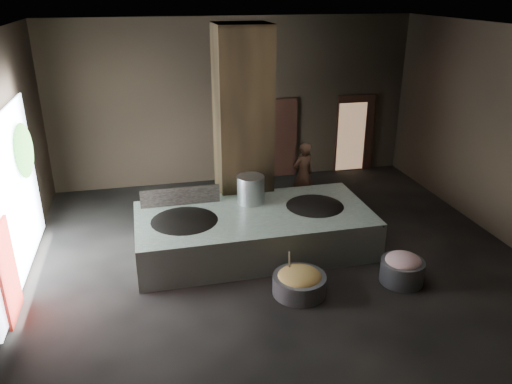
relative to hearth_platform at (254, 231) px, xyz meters
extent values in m
cube|color=black|center=(0.41, -0.28, -0.47)|extent=(10.00, 9.00, 0.10)
cube|color=black|center=(0.41, -0.28, 4.13)|extent=(10.00, 9.00, 0.10)
cube|color=black|center=(0.41, 4.27, 1.83)|extent=(10.00, 0.10, 4.50)
cube|color=black|center=(0.41, -4.83, 1.83)|extent=(10.00, 0.10, 4.50)
cube|color=black|center=(5.46, -0.28, 1.83)|extent=(0.10, 9.00, 4.50)
cube|color=black|center=(0.11, 1.62, 1.83)|extent=(1.20, 1.20, 4.50)
cube|color=#A6B6A4|center=(0.00, 0.00, 0.00)|extent=(4.90, 2.38, 0.85)
cube|color=black|center=(0.00, 0.00, 0.39)|extent=(4.77, 2.29, 0.03)
ellipsoid|color=black|center=(-1.45, -0.05, 0.33)|extent=(1.54, 1.54, 0.42)
cylinder|color=black|center=(-1.45, -0.05, 0.40)|extent=(1.57, 1.57, 0.05)
ellipsoid|color=black|center=(1.35, 0.05, 0.33)|extent=(1.43, 1.43, 0.40)
cylinder|color=black|center=(1.35, 0.05, 0.40)|extent=(1.46, 1.46, 0.05)
cylinder|color=#B0B5B9|center=(0.05, 0.55, 0.71)|extent=(0.59, 0.59, 0.64)
cube|color=black|center=(-1.45, 0.75, 0.61)|extent=(1.70, 0.08, 0.42)
imported|color=#8B5E46|center=(1.72, 2.00, 0.40)|extent=(0.69, 0.55, 1.65)
cylinder|color=slate|center=(0.44, -1.81, -0.24)|extent=(1.05, 1.05, 0.36)
ellipsoid|color=#A1AD53|center=(0.44, -1.81, -0.07)|extent=(0.80, 0.80, 0.25)
cylinder|color=#B0B5B9|center=(0.29, -1.66, 0.13)|extent=(0.16, 0.37, 0.70)
cylinder|color=slate|center=(2.45, -1.88, -0.20)|extent=(0.86, 0.86, 0.45)
ellipsoid|color=#D07D85|center=(2.45, -1.88, 0.03)|extent=(0.68, 0.68, 0.26)
cube|color=black|center=(1.61, 4.17, 0.68)|extent=(1.18, 0.08, 2.38)
cube|color=#8C6647|center=(1.81, 4.37, 0.63)|extent=(0.77, 0.04, 1.82)
cube|color=black|center=(4.01, 4.17, 0.68)|extent=(1.18, 0.08, 2.38)
cube|color=#8C6647|center=(3.89, 4.15, 0.63)|extent=(0.87, 0.04, 2.05)
cube|color=white|center=(-4.54, -0.08, 1.18)|extent=(0.04, 4.20, 3.10)
cube|color=maroon|center=(-4.47, -1.38, 0.43)|extent=(0.05, 0.90, 1.70)
ellipsoid|color=#194714|center=(-4.44, 1.02, 1.78)|extent=(0.28, 1.10, 1.10)
camera|label=1|loc=(-2.06, -9.19, 4.81)|focal=35.00mm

